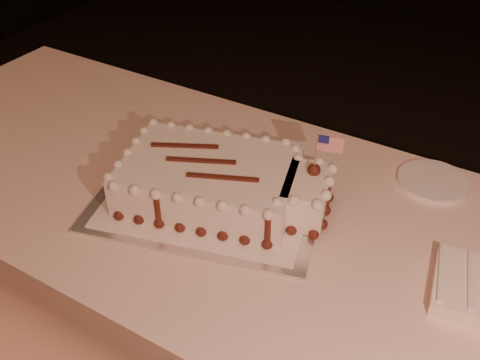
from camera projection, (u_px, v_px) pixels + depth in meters
The scene contains 5 objects.
banquet_table at pixel (286, 331), 1.40m from camera, with size 2.40×0.80×0.75m, color #FFD5C5.
cake_board at pixel (210, 197), 1.24m from camera, with size 0.51×0.39×0.01m, color silver.
doily at pixel (210, 196), 1.24m from camera, with size 0.46×0.35×0.00m, color white.
sheet_cake at pixel (221, 181), 1.20m from camera, with size 0.50×0.35×0.19m.
side_plate at pixel (433, 181), 1.28m from camera, with size 0.17×0.17×0.01m, color white.
Camera 1 is at (0.34, -0.21, 1.54)m, focal length 40.00 mm.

